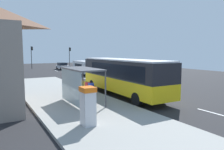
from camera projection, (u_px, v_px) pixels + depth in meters
The scene contains 21 objects.
ground_plane at pixel (84, 79), 30.34m from camera, with size 56.00×92.00×0.04m, color #262628.
sidewalk_platform at pixel (69, 99), 16.82m from camera, with size 6.20×30.00×0.18m, color #999993.
lane_stripe_seg_0 at pixel (213, 113), 13.35m from camera, with size 0.16×2.20×0.01m, color silver.
lane_stripe_seg_1 at pixel (158, 98), 17.63m from camera, with size 0.16×2.20×0.01m, color silver.
lane_stripe_seg_2 at pixel (124, 89), 21.91m from camera, with size 0.16×2.20×0.01m, color silver.
lane_stripe_seg_3 at pixel (102, 83), 26.19m from camera, with size 0.16×2.20×0.01m, color silver.
lane_stripe_seg_4 at pixel (86, 79), 30.47m from camera, with size 0.16×2.20×0.01m, color silver.
lane_stripe_seg_5 at pixel (73, 75), 34.75m from camera, with size 0.16×2.20×0.01m, color silver.
lane_stripe_seg_6 at pixel (64, 73), 39.03m from camera, with size 0.16×2.20×0.01m, color silver.
lane_stripe_seg_7 at pixel (56, 71), 43.31m from camera, with size 0.16×2.20×0.01m, color silver.
bus at pixel (122, 75), 18.50m from camera, with size 2.78×11.07×3.21m.
white_van at pixel (84, 67), 35.77m from camera, with size 2.06×5.21×2.30m.
sedan_near at pixel (62, 66), 46.22m from camera, with size 1.89×4.42×1.52m.
ticket_machine at pixel (88, 106), 10.46m from camera, with size 0.66×0.76×1.94m.
recycling_bin_blue at pixel (91, 89), 18.34m from camera, with size 0.52×0.52×0.95m, color blue.
recycling_bin_red at pixel (88, 88), 18.94m from camera, with size 0.52×0.52×0.95m, color red.
recycling_bin_yellow at pixel (85, 86), 19.54m from camera, with size 0.52×0.52×0.95m, color yellow.
recycling_bin_orange at pixel (82, 85), 20.14m from camera, with size 0.52×0.52×0.95m, color orange.
traffic_light_near_side at pixel (70, 54), 51.20m from camera, with size 0.49×0.28×4.97m.
traffic_light_far_side at pixel (32, 54), 47.52m from camera, with size 0.49×0.28×5.11m.
bus_shelter at pixel (78, 77), 14.83m from camera, with size 1.80×4.00×2.50m.
Camera 1 is at (-11.84, -13.97, 3.82)m, focal length 33.97 mm.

